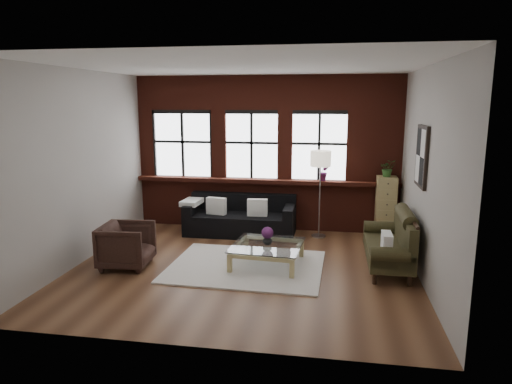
% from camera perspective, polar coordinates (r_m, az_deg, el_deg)
% --- Properties ---
extents(floor, '(5.50, 5.50, 0.00)m').
position_cam_1_polar(floor, '(7.57, -1.52, -9.43)').
color(floor, '#56331F').
rests_on(floor, ground).
extents(ceiling, '(5.50, 5.50, 0.00)m').
position_cam_1_polar(ceiling, '(7.10, -1.65, 15.50)').
color(ceiling, white).
rests_on(ceiling, ground).
extents(wall_back, '(5.50, 0.00, 5.50)m').
position_cam_1_polar(wall_back, '(9.61, 1.28, 4.84)').
color(wall_back, '#A8A49C').
rests_on(wall_back, ground).
extents(wall_front, '(5.50, 0.00, 5.50)m').
position_cam_1_polar(wall_front, '(4.78, -7.34, -1.85)').
color(wall_front, '#A8A49C').
rests_on(wall_front, ground).
extents(wall_left, '(0.00, 5.00, 5.00)m').
position_cam_1_polar(wall_left, '(8.15, -20.96, 2.94)').
color(wall_left, '#A8A49C').
rests_on(wall_left, ground).
extents(wall_right, '(0.00, 5.00, 5.00)m').
position_cam_1_polar(wall_right, '(7.17, 20.55, 1.92)').
color(wall_right, '#A8A49C').
rests_on(wall_right, ground).
extents(brick_backwall, '(5.50, 0.12, 3.20)m').
position_cam_1_polar(brick_backwall, '(9.55, 1.23, 4.80)').
color(brick_backwall, '#591F15').
rests_on(brick_backwall, floor).
extents(sill_ledge, '(5.50, 0.30, 0.08)m').
position_cam_1_polar(sill_ledge, '(9.54, 1.14, 1.40)').
color(sill_ledge, '#591F15').
rests_on(sill_ledge, brick_backwall).
extents(window_left, '(1.38, 0.10, 1.50)m').
position_cam_1_polar(window_left, '(9.96, -9.11, 5.80)').
color(window_left, black).
rests_on(window_left, brick_backwall).
extents(window_mid, '(1.38, 0.10, 1.50)m').
position_cam_1_polar(window_mid, '(9.59, -0.54, 5.74)').
color(window_mid, black).
rests_on(window_mid, brick_backwall).
extents(window_right, '(1.38, 0.10, 1.50)m').
position_cam_1_polar(window_right, '(9.45, 7.89, 5.55)').
color(window_right, black).
rests_on(window_right, brick_backwall).
extents(wall_poster, '(0.05, 0.74, 0.94)m').
position_cam_1_polar(wall_poster, '(7.42, 20.03, 4.20)').
color(wall_poster, black).
rests_on(wall_poster, wall_right).
extents(shag_rug, '(2.53, 2.02, 0.03)m').
position_cam_1_polar(shag_rug, '(7.59, -1.26, -9.26)').
color(shag_rug, beige).
rests_on(shag_rug, floor).
extents(dark_sofa, '(2.21, 0.90, 0.80)m').
position_cam_1_polar(dark_sofa, '(9.31, -1.98, -2.87)').
color(dark_sofa, black).
rests_on(dark_sofa, floor).
extents(pillow_a, '(0.42, 0.21, 0.34)m').
position_cam_1_polar(pillow_a, '(9.28, -4.98, -1.75)').
color(pillow_a, white).
rests_on(pillow_a, dark_sofa).
extents(pillow_b, '(0.41, 0.17, 0.34)m').
position_cam_1_polar(pillow_b, '(9.11, 0.17, -1.95)').
color(pillow_b, white).
rests_on(pillow_b, dark_sofa).
extents(vintage_settee, '(0.75, 1.69, 0.90)m').
position_cam_1_polar(vintage_settee, '(7.72, 16.14, -5.94)').
color(vintage_settee, '#2F2B16').
rests_on(vintage_settee, floor).
extents(pillow_settee, '(0.14, 0.38, 0.34)m').
position_cam_1_polar(pillow_settee, '(7.18, 16.01, -6.27)').
color(pillow_settee, white).
rests_on(pillow_settee, vintage_settee).
extents(armchair, '(0.86, 0.84, 0.73)m').
position_cam_1_polar(armchair, '(7.80, -15.86, -6.43)').
color(armchair, black).
rests_on(armchair, floor).
extents(coffee_table, '(1.20, 1.20, 0.37)m').
position_cam_1_polar(coffee_table, '(7.61, 1.43, -7.89)').
color(coffee_table, tan).
rests_on(coffee_table, shag_rug).
extents(vase, '(0.20, 0.20, 0.16)m').
position_cam_1_polar(vase, '(7.53, 1.44, -5.99)').
color(vase, '#B2B2B2').
rests_on(vase, coffee_table).
extents(flowers, '(0.20, 0.20, 0.20)m').
position_cam_1_polar(flowers, '(7.49, 1.44, -5.12)').
color(flowers, '#591E59').
rests_on(flowers, vase).
extents(drawer_chest, '(0.38, 0.38, 1.23)m').
position_cam_1_polar(drawer_chest, '(9.37, 15.89, -1.87)').
color(drawer_chest, tan).
rests_on(drawer_chest, floor).
extents(potted_plant_top, '(0.31, 0.27, 0.34)m').
position_cam_1_polar(potted_plant_top, '(9.23, 16.15, 2.88)').
color(potted_plant_top, '#2D5923').
rests_on(potted_plant_top, drawer_chest).
extents(floor_lamp, '(0.40, 0.40, 1.88)m').
position_cam_1_polar(floor_lamp, '(9.08, 7.98, 0.15)').
color(floor_lamp, '#A5A5A8').
rests_on(floor_lamp, floor).
extents(sill_plant, '(0.24, 0.21, 0.37)m').
position_cam_1_polar(sill_plant, '(9.38, 8.51, 2.51)').
color(sill_plant, '#591E59').
rests_on(sill_plant, sill_ledge).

